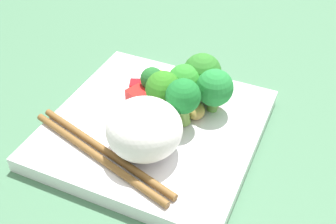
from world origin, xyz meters
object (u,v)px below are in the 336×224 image
object	(u,v)px
square_plate	(155,128)
rice_mound	(144,129)
chopstick_pair	(101,153)
carrot_slice_0	(145,110)
broccoli_floret_0	(185,82)

from	to	relation	value
square_plate	rice_mound	distance (cm)	6.44
square_plate	rice_mound	bearing A→B (deg)	-74.87
chopstick_pair	carrot_slice_0	bearing A→B (deg)	99.70
chopstick_pair	broccoli_floret_0	bearing A→B (deg)	85.76
square_plate	rice_mound	size ratio (longest dim) A/B	2.93
rice_mound	carrot_slice_0	distance (cm)	7.43
broccoli_floret_0	chopstick_pair	world-z (taller)	broccoli_floret_0
square_plate	carrot_slice_0	bearing A→B (deg)	148.27
rice_mound	carrot_slice_0	xyz separation A→B (cm)	(-3.28, 5.95, -3.01)
rice_mound	chopstick_pair	size ratio (longest dim) A/B	0.41
carrot_slice_0	chopstick_pair	world-z (taller)	chopstick_pair
carrot_slice_0	chopstick_pair	size ratio (longest dim) A/B	0.15
rice_mound	square_plate	bearing A→B (deg)	105.13
broccoli_floret_0	carrot_slice_0	distance (cm)	6.05
rice_mound	broccoli_floret_0	world-z (taller)	rice_mound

